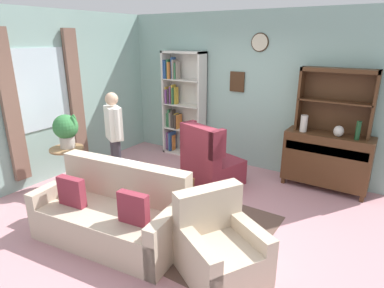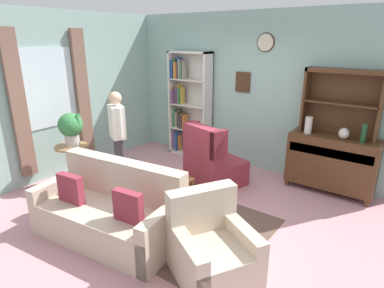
{
  "view_description": "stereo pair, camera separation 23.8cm",
  "coord_description": "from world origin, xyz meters",
  "px_view_note": "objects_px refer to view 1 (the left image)",
  "views": [
    {
      "loc": [
        2.41,
        -3.33,
        2.36
      ],
      "look_at": [
        0.1,
        0.2,
        0.95
      ],
      "focal_mm": 30.06,
      "sensor_mm": 36.0,
      "label": 1
    },
    {
      "loc": [
        2.6,
        -3.19,
        2.36
      ],
      "look_at": [
        0.1,
        0.2,
        0.95
      ],
      "focal_mm": 30.06,
      "sensor_mm": 36.0,
      "label": 2
    }
  ],
  "objects_px": {
    "bookshelf": "(181,104)",
    "sideboard": "(326,159)",
    "couch_floral": "(113,214)",
    "vase_tall": "(304,123)",
    "sideboard_hutch": "(337,92)",
    "potted_plant_large": "(66,129)",
    "plant_stand": "(69,164)",
    "coffee_table": "(162,182)",
    "book_stack": "(162,177)",
    "wingback_chair": "(209,163)",
    "bottle_wine": "(358,131)",
    "person_reading": "(114,134)",
    "potted_plant_small": "(96,169)",
    "armchair_floral": "(220,250)",
    "vase_round": "(339,131)"
  },
  "relations": [
    {
      "from": "couch_floral",
      "to": "plant_stand",
      "type": "xyz_separation_m",
      "value": [
        -1.6,
        0.58,
        0.11
      ]
    },
    {
      "from": "vase_tall",
      "to": "book_stack",
      "type": "distance_m",
      "value": 2.41
    },
    {
      "from": "plant_stand",
      "to": "potted_plant_large",
      "type": "xyz_separation_m",
      "value": [
        0.0,
        0.04,
        0.58
      ]
    },
    {
      "from": "potted_plant_small",
      "to": "vase_tall",
      "type": "bearing_deg",
      "value": 30.1
    },
    {
      "from": "wingback_chair",
      "to": "potted_plant_large",
      "type": "bearing_deg",
      "value": -144.24
    },
    {
      "from": "armchair_floral",
      "to": "potted_plant_large",
      "type": "distance_m",
      "value": 3.12
    },
    {
      "from": "bookshelf",
      "to": "bottle_wine",
      "type": "bearing_deg",
      "value": -3.04
    },
    {
      "from": "sideboard_hutch",
      "to": "vase_tall",
      "type": "xyz_separation_m",
      "value": [
        -0.39,
        -0.19,
        -0.51
      ]
    },
    {
      "from": "sideboard_hutch",
      "to": "potted_plant_small",
      "type": "relative_size",
      "value": 3.3
    },
    {
      "from": "bottle_wine",
      "to": "couch_floral",
      "type": "xyz_separation_m",
      "value": [
        -2.25,
        -2.76,
        -0.75
      ]
    },
    {
      "from": "book_stack",
      "to": "sideboard",
      "type": "bearing_deg",
      "value": 46.18
    },
    {
      "from": "bookshelf",
      "to": "bottle_wine",
      "type": "relative_size",
      "value": 7.48
    },
    {
      "from": "vase_tall",
      "to": "person_reading",
      "type": "distance_m",
      "value": 3.01
    },
    {
      "from": "bottle_wine",
      "to": "person_reading",
      "type": "height_order",
      "value": "person_reading"
    },
    {
      "from": "armchair_floral",
      "to": "potted_plant_small",
      "type": "bearing_deg",
      "value": 162.68
    },
    {
      "from": "bottle_wine",
      "to": "sideboard",
      "type": "bearing_deg",
      "value": 167.11
    },
    {
      "from": "wingback_chair",
      "to": "plant_stand",
      "type": "distance_m",
      "value": 2.28
    },
    {
      "from": "sideboard_hutch",
      "to": "vase_round",
      "type": "bearing_deg",
      "value": -53.52
    },
    {
      "from": "vase_tall",
      "to": "book_stack",
      "type": "bearing_deg",
      "value": -128.27
    },
    {
      "from": "couch_floral",
      "to": "potted_plant_small",
      "type": "distance_m",
      "value": 1.84
    },
    {
      "from": "bottle_wine",
      "to": "plant_stand",
      "type": "bearing_deg",
      "value": -150.49
    },
    {
      "from": "bookshelf",
      "to": "plant_stand",
      "type": "height_order",
      "value": "bookshelf"
    },
    {
      "from": "vase_tall",
      "to": "coffee_table",
      "type": "height_order",
      "value": "vase_tall"
    },
    {
      "from": "sideboard_hutch",
      "to": "bottle_wine",
      "type": "height_order",
      "value": "sideboard_hutch"
    },
    {
      "from": "couch_floral",
      "to": "vase_tall",
      "type": "bearing_deg",
      "value": 62.11
    },
    {
      "from": "potted_plant_large",
      "to": "wingback_chair",
      "type": "bearing_deg",
      "value": 35.76
    },
    {
      "from": "sideboard_hutch",
      "to": "person_reading",
      "type": "relative_size",
      "value": 0.71
    },
    {
      "from": "plant_stand",
      "to": "coffee_table",
      "type": "relative_size",
      "value": 0.87
    },
    {
      "from": "wingback_chair",
      "to": "book_stack",
      "type": "bearing_deg",
      "value": -101.84
    },
    {
      "from": "vase_tall",
      "to": "potted_plant_large",
      "type": "xyz_separation_m",
      "value": [
        -3.06,
        -2.15,
        -0.05
      ]
    },
    {
      "from": "armchair_floral",
      "to": "wingback_chair",
      "type": "xyz_separation_m",
      "value": [
        -1.17,
        1.8,
        0.09
      ]
    },
    {
      "from": "plant_stand",
      "to": "book_stack",
      "type": "relative_size",
      "value": 3.94
    },
    {
      "from": "sideboard_hutch",
      "to": "potted_plant_small",
      "type": "height_order",
      "value": "sideboard_hutch"
    },
    {
      "from": "bottle_wine",
      "to": "potted_plant_small",
      "type": "bearing_deg",
      "value": -155.45
    },
    {
      "from": "sideboard",
      "to": "bottle_wine",
      "type": "height_order",
      "value": "bottle_wine"
    },
    {
      "from": "wingback_chair",
      "to": "person_reading",
      "type": "height_order",
      "value": "person_reading"
    },
    {
      "from": "bottle_wine",
      "to": "coffee_table",
      "type": "relative_size",
      "value": 0.35
    },
    {
      "from": "bookshelf",
      "to": "couch_floral",
      "type": "distance_m",
      "value": 3.2
    },
    {
      "from": "vase_tall",
      "to": "sideboard",
      "type": "bearing_deg",
      "value": 11.63
    },
    {
      "from": "plant_stand",
      "to": "potted_plant_small",
      "type": "height_order",
      "value": "plant_stand"
    },
    {
      "from": "bookshelf",
      "to": "vase_tall",
      "type": "relative_size",
      "value": 7.9
    },
    {
      "from": "sideboard",
      "to": "coffee_table",
      "type": "bearing_deg",
      "value": -134.94
    },
    {
      "from": "sideboard_hutch",
      "to": "potted_plant_large",
      "type": "height_order",
      "value": "sideboard_hutch"
    },
    {
      "from": "person_reading",
      "to": "vase_round",
      "type": "bearing_deg",
      "value": 29.9
    },
    {
      "from": "couch_floral",
      "to": "plant_stand",
      "type": "distance_m",
      "value": 1.71
    },
    {
      "from": "sideboard",
      "to": "sideboard_hutch",
      "type": "height_order",
      "value": "sideboard_hutch"
    },
    {
      "from": "wingback_chair",
      "to": "potted_plant_small",
      "type": "bearing_deg",
      "value": -152.84
    },
    {
      "from": "couch_floral",
      "to": "plant_stand",
      "type": "height_order",
      "value": "couch_floral"
    },
    {
      "from": "bookshelf",
      "to": "sideboard",
      "type": "distance_m",
      "value": 2.95
    },
    {
      "from": "bottle_wine",
      "to": "potted_plant_large",
      "type": "bearing_deg",
      "value": -150.9
    }
  ]
}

